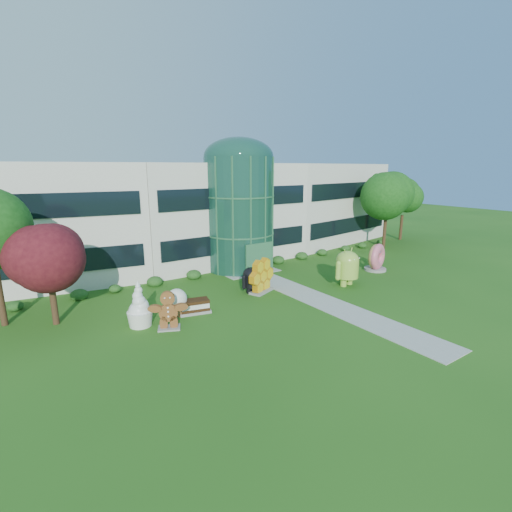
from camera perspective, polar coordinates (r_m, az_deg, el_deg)
ground at (r=25.05m, az=12.33°, el=-7.76°), size 140.00×140.00×0.00m
building at (r=38.18m, az=-7.39°, el=6.95°), size 46.00×15.00×9.30m
atrium at (r=32.96m, az=-2.59°, el=6.45°), size 6.00×6.00×9.80m
walkway at (r=26.35m, az=9.16°, el=-6.48°), size 2.40×20.00×0.04m
tree_red at (r=24.11m, az=-29.13°, el=-2.54°), size 4.00×4.00×6.00m
trees_backdrop at (r=33.90m, az=-3.48°, el=5.44°), size 52.00×8.00×8.40m
android_green at (r=29.35m, az=13.87°, el=-1.37°), size 3.07×2.27×3.22m
android_black at (r=27.04m, az=-0.77°, el=-3.36°), size 2.24×1.82×2.21m
donut at (r=34.35m, az=17.98°, el=-0.14°), size 2.58×1.71×2.46m
gingerbread at (r=21.61m, az=-13.36°, el=-8.08°), size 2.63×1.87×2.27m
ice_cream_sandwich at (r=23.82m, az=-9.43°, el=-7.63°), size 2.13×1.39×0.87m
honeycomb at (r=27.04m, az=0.85°, el=-3.29°), size 3.07×2.06×2.27m
froyo at (r=22.37m, az=-17.53°, el=-7.05°), size 2.02×2.02×2.68m
cupcake at (r=23.65m, az=-12.08°, el=-6.89°), size 1.66×1.66×1.66m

